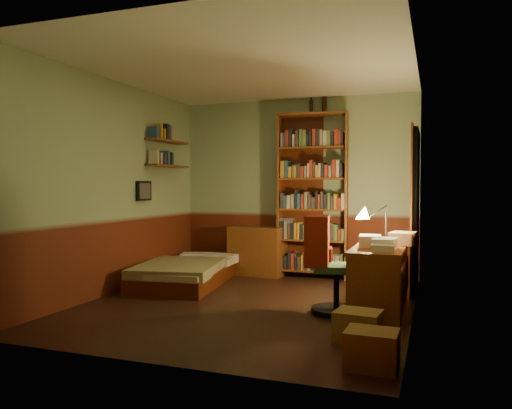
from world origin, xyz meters
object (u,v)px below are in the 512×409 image
(cardboard_box_b, at_px, (358,326))
(mini_stereo, at_px, (286,222))
(dresser, at_px, (257,251))
(bookshelf, at_px, (312,196))
(bed, at_px, (186,265))
(office_chair, at_px, (336,258))
(cardboard_box_a, at_px, (372,350))
(desk, at_px, (380,279))
(desk_lamp, at_px, (386,212))

(cardboard_box_b, bearing_deg, mini_stereo, 117.35)
(dresser, distance_m, mini_stereo, 0.60)
(mini_stereo, xyz_separation_m, bookshelf, (0.41, -0.04, 0.39))
(cardboard_box_b, bearing_deg, bed, 145.71)
(bed, distance_m, office_chair, 2.36)
(cardboard_box_a, bearing_deg, bookshelf, 110.11)
(cardboard_box_a, bearing_deg, bed, 139.49)
(bed, xyz_separation_m, cardboard_box_b, (2.54, -1.73, -0.13))
(bookshelf, bearing_deg, desk, -61.97)
(mini_stereo, relative_size, office_chair, 0.22)
(bed, relative_size, cardboard_box_a, 4.79)
(bed, height_order, cardboard_box_b, bed)
(bed, distance_m, bookshelf, 2.04)
(desk_lamp, distance_m, cardboard_box_b, 1.79)
(bed, distance_m, dresser, 1.20)
(mini_stereo, distance_m, cardboard_box_b, 3.28)
(bed, bearing_deg, bookshelf, 28.29)
(desk_lamp, height_order, office_chair, desk_lamp)
(mini_stereo, distance_m, office_chair, 2.27)
(bookshelf, bearing_deg, cardboard_box_a, -75.87)
(dresser, relative_size, mini_stereo, 3.16)
(bed, height_order, desk, desk)
(bed, bearing_deg, dresser, 48.39)
(cardboard_box_a, height_order, cardboard_box_b, cardboard_box_a)
(desk_lamp, bearing_deg, bookshelf, 117.51)
(dresser, bearing_deg, office_chair, -45.24)
(bed, distance_m, mini_stereo, 1.63)
(dresser, distance_m, bookshelf, 1.15)
(bookshelf, bearing_deg, dresser, -179.99)
(dresser, height_order, bookshelf, bookshelf)
(mini_stereo, relative_size, desk_lamp, 0.37)
(bed, height_order, bookshelf, bookshelf)
(desk, distance_m, cardboard_box_a, 1.76)
(cardboard_box_a, bearing_deg, dresser, 121.80)
(cardboard_box_b, bearing_deg, desk, 87.32)
(bookshelf, relative_size, cardboard_box_b, 6.32)
(dresser, xyz_separation_m, cardboard_box_a, (2.06, -3.32, -0.22))
(bookshelf, xyz_separation_m, desk, (1.12, -1.66, -0.84))
(desk, bearing_deg, dresser, 141.05)
(bed, relative_size, desk, 1.40)
(mini_stereo, bearing_deg, bookshelf, -10.10)
(cardboard_box_a, bearing_deg, mini_stereo, 115.67)
(desk_lamp, relative_size, cardboard_box_b, 1.83)
(mini_stereo, xyz_separation_m, cardboard_box_b, (1.47, -2.85, -0.65))
(bookshelf, relative_size, cardboard_box_a, 6.36)
(bed, xyz_separation_m, office_chair, (2.19, -0.84, 0.31))
(desk, height_order, cardboard_box_a, desk)
(dresser, bearing_deg, cardboard_box_a, -53.11)
(mini_stereo, height_order, cardboard_box_b, mini_stereo)
(desk, relative_size, desk_lamp, 1.86)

